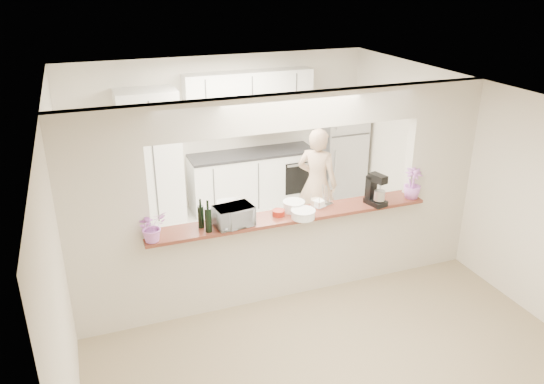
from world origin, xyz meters
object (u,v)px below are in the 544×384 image
toaster_oven (234,216)px  stand_mixer (376,191)px  refrigerator (340,148)px  person (317,184)px

toaster_oven → stand_mixer: size_ratio=1.07×
refrigerator → stand_mixer: size_ratio=4.36×
toaster_oven → stand_mixer: stand_mixer is taller
refrigerator → person: refrigerator is taller
toaster_oven → person: 2.21m
toaster_oven → person: (1.68, 1.39, -0.37)m
toaster_oven → stand_mixer: bearing=-9.4°
stand_mixer → person: size_ratio=0.23×
refrigerator → toaster_oven: (-2.75, -2.75, 0.36)m
stand_mixer → refrigerator: bearing=70.7°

